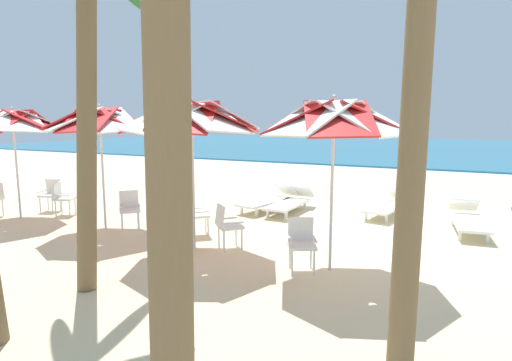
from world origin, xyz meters
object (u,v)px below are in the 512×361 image
Objects in this scene: plastic_chair_3 at (130,207)px; palm_tree_1 at (81,64)px; plastic_chair_5 at (62,196)px; plastic_chair_0 at (301,241)px; beach_umbrella_0 at (334,120)px; beach_umbrella_2 at (100,121)px; beach_umbrella_3 at (13,122)px; plastic_chair_2 at (227,224)px; sun_lounger_3 at (269,200)px; plastic_chair_4 at (51,193)px; sun_lounger_2 at (290,202)px; plastic_chair_1 at (195,213)px; beach_umbrella_1 at (192,118)px; sun_lounger_1 at (389,205)px; sun_lounger_0 at (468,219)px.

palm_tree_1 reaches higher than plastic_chair_3.
plastic_chair_0 is at bearing -8.29° from plastic_chair_5.
palm_tree_1 is at bearing -143.76° from beach_umbrella_0.
beach_umbrella_0 is 1.01× the size of beach_umbrella_2.
beach_umbrella_3 is 2.15m from plastic_chair_5.
palm_tree_1 is (2.32, -2.45, 0.78)m from beach_umbrella_2.
sun_lounger_3 is (-0.73, 3.56, -0.22)m from plastic_chair_2.
sun_lounger_2 is at bearing 24.67° from plastic_chair_4.
palm_tree_1 reaches higher than beach_umbrella_3.
plastic_chair_1 is 3.06m from sun_lounger_3.
sun_lounger_3 is (0.35, 3.04, -0.22)m from plastic_chair_1.
beach_umbrella_1 is 3.30× the size of plastic_chair_5.
palm_tree_1 is at bearing -86.38° from plastic_chair_1.
beach_umbrella_1 is 3.30× the size of plastic_chair_4.
beach_umbrella_1 reaches higher than plastic_chair_5.
beach_umbrella_0 is 5.31m from beach_umbrella_2.
plastic_chair_3 is at bearing 170.33° from plastic_chair_0.
beach_umbrella_1 is at bearing -56.67° from plastic_chair_1.
beach_umbrella_1 is 5.87m from sun_lounger_1.
sun_lounger_1 and sun_lounger_2 have the same top height.
plastic_chair_0 is 0.30× the size of beach_umbrella_1.
sun_lounger_1 is (5.07, 3.98, -0.22)m from plastic_chair_3.
beach_umbrella_3 reaches higher than sun_lounger_3.
beach_umbrella_0 reaches higher than plastic_chair_3.
plastic_chair_1 reaches higher than sun_lounger_0.
plastic_chair_4 is at bearing 176.64° from plastic_chair_1.
sun_lounger_0 is at bearing 39.74° from plastic_chair_2.
plastic_chair_1 is at bearing -96.52° from sun_lounger_3.
plastic_chair_5 reaches higher than sun_lounger_2.
beach_umbrella_2 is at bearing 174.35° from plastic_chair_0.
plastic_chair_0 is at bearing -19.20° from plastic_chair_1.
beach_umbrella_3 reaches higher than plastic_chair_3.
palm_tree_1 is at bearing -115.79° from sun_lounger_1.
plastic_chair_4 reaches higher than sun_lounger_1.
beach_umbrella_2 is 7.32m from sun_lounger_1.
sun_lounger_1 is at bearing 155.39° from sun_lounger_0.
plastic_chair_2 is at bearing -7.69° from plastic_chair_4.
beach_umbrella_1 is (-2.18, 0.10, 1.98)m from plastic_chair_0.
plastic_chair_4 is at bearing 172.31° from plastic_chair_2.
beach_umbrella_3 is (-5.41, 0.19, -0.07)m from beach_umbrella_1.
plastic_chair_4 is (-2.78, 0.76, -1.94)m from beach_umbrella_2.
beach_umbrella_1 is at bearing -177.42° from beach_umbrella_0.
plastic_chair_4 is 0.39× the size of sun_lounger_1.
beach_umbrella_1 is at bearing -8.03° from beach_umbrella_2.
sun_lounger_0 is at bearing 49.23° from palm_tree_1.
plastic_chair_1 and plastic_chair_5 have the same top height.
beach_umbrella_3 is (-2.71, -0.19, -0.02)m from beach_umbrella_2.
sun_lounger_3 is (5.20, 3.70, -2.13)m from beach_umbrella_3.
plastic_chair_3 reaches higher than sun_lounger_1.
beach_umbrella_1 reaches higher than plastic_chair_1.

